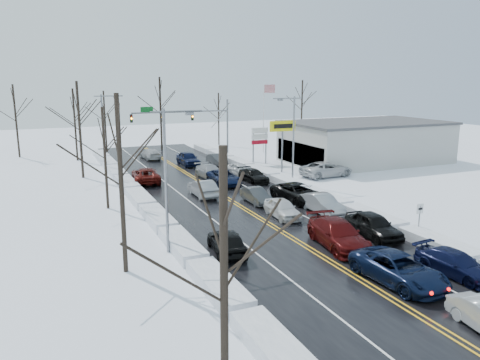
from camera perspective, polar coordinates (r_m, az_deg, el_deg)
name	(u,v)px	position (r m, az deg, el deg)	size (l,w,h in m)	color
ground	(261,219)	(36.61, 2.61, -4.80)	(160.00, 160.00, 0.00)	white
road_surface	(251,213)	(38.34, 1.29, -3.99)	(14.00, 84.00, 0.01)	black
snow_bank_left	(159,224)	(35.95, -9.82, -5.29)	(1.61, 72.00, 0.72)	white
snow_bank_right	(329,203)	(41.99, 10.76, -2.77)	(1.61, 72.00, 0.72)	white
traffic_signal_mast	(192,119)	(62.55, -5.87, 7.37)	(13.28, 0.39, 8.00)	slate
tires_plus_sign	(283,130)	(54.35, 5.21, 6.14)	(3.20, 0.34, 6.00)	slate
used_vehicles_sign	(260,138)	(59.84, 2.41, 5.13)	(2.20, 0.22, 4.65)	slate
speed_limit_sign	(420,214)	(34.51, 21.06, -3.87)	(0.55, 0.09, 2.35)	slate
flagpole	(265,112)	(68.79, 3.03, 8.23)	(1.87, 1.20, 10.00)	silver
dealership_building	(365,141)	(63.73, 15.02, 4.56)	(20.40, 12.40, 5.30)	#AEAEA9
streetlight_ne	(292,133)	(48.05, 6.34, 5.70)	(3.20, 0.25, 9.00)	slate
streetlight_sw	(169,169)	(28.84, -8.69, 1.28)	(3.20, 0.25, 9.00)	slate
streetlight_nw	(105,127)	(56.13, -16.16, 6.23)	(3.20, 0.25, 9.00)	slate
tree_left_a	(224,243)	(13.03, -1.99, -7.67)	(3.60, 3.60, 9.00)	#2D231C
tree_left_b	(119,150)	(25.98, -14.50, 3.58)	(4.00, 4.00, 10.00)	#2D231C
tree_left_c	(104,138)	(40.00, -16.26, 4.89)	(3.40, 3.40, 8.50)	#2D231C
tree_left_d	(78,111)	(53.68, -19.09, 7.96)	(4.20, 4.20, 10.50)	#2D231C
tree_left_e	(74,111)	(65.70, -19.59, 7.98)	(3.80, 3.80, 9.50)	#2D231C
tree_far_a	(15,107)	(71.55, -25.78, 8.05)	(4.00, 4.00, 10.00)	#2D231C
tree_far_b	(104,109)	(73.15, -16.20, 8.29)	(3.60, 3.60, 9.00)	#2D231C
tree_far_c	(160,99)	(72.60, -9.71, 9.68)	(4.40, 4.40, 11.00)	#2D231C
tree_far_d	(219,109)	(77.12, -2.63, 8.68)	(3.40, 3.40, 8.50)	#2D231C
tree_far_e	(302,98)	(84.52, 7.57, 9.85)	(4.20, 4.20, 10.50)	#2D231C
queued_car_2	(398,283)	(27.07, 18.66, -11.77)	(2.62, 5.69, 1.58)	black
queued_car_3	(337,247)	(31.47, 11.80, -7.94)	(2.39, 5.88, 1.71)	#450909
queued_car_4	(282,217)	(37.23, 5.18, -4.55)	(1.74, 4.32, 1.47)	silver
queued_car_5	(256,203)	(41.31, 1.95, -2.81)	(1.42, 4.07, 1.34)	#393C3E
queued_car_6	(224,184)	(48.52, -1.94, -0.53)	(2.44, 5.29, 1.47)	#0B1432
queued_car_7	(210,178)	(51.53, -3.62, 0.21)	(2.05, 5.05, 1.47)	#97999E
queued_car_8	(188,165)	(59.59, -6.31, 1.81)	(2.02, 5.02, 1.71)	black
queued_car_11	(454,275)	(29.13, 24.67, -10.53)	(1.93, 4.75, 1.38)	black
queued_car_12	(373,237)	(33.92, 15.89, -6.67)	(1.99, 4.94, 1.68)	black
queued_car_13	(322,213)	(38.87, 9.97, -3.96)	(1.63, 4.68, 1.54)	#999CA1
queued_car_14	(298,201)	(42.09, 7.05, -2.61)	(2.66, 5.78, 1.61)	black
queued_car_15	(254,182)	(49.75, 1.66, -0.21)	(1.86, 4.58, 1.33)	black
queued_car_16	(240,176)	(52.86, 0.05, 0.54)	(1.68, 4.18, 1.42)	silver
queued_car_17	(217,165)	(59.69, -2.83, 1.88)	(1.42, 4.07, 1.34)	#424447
oncoming_car_0	(203,196)	(43.74, -4.54, -1.98)	(1.64, 4.70, 1.55)	#999CA1
oncoming_car_1	(146,183)	(50.32, -11.39, -0.30)	(2.64, 5.72, 1.59)	#540F0B
oncoming_car_2	(150,159)	(64.99, -10.86, 2.53)	(1.97, 4.85, 1.41)	#BDBDBF
oncoming_car_3	(227,253)	(29.74, -1.60, -8.89)	(1.82, 4.51, 1.54)	black
parked_car_0	(326,177)	(53.19, 10.46, 0.41)	(2.80, 6.08, 1.69)	silver
parked_car_1	(331,169)	(57.80, 11.00, 1.33)	(1.93, 4.75, 1.38)	#47494C
parked_car_2	(294,162)	(61.60, 6.65, 2.14)	(1.89, 4.70, 1.60)	black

